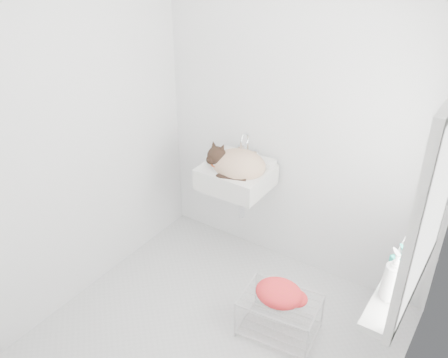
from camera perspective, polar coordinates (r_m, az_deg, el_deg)
The scene contains 15 objects.
floor at distance 3.40m, azimuth -0.51°, elevation -18.02°, with size 2.20×2.00×0.02m, color #B7B7B7.
back_wall at distance 3.41m, azimuth 8.91°, elevation 7.52°, with size 2.20×0.02×2.50m, color white.
right_wall at distance 2.28m, azimuth 23.04°, elevation -6.68°, with size 0.02×2.00×2.50m, color white.
left_wall at distance 3.30m, azimuth -16.74°, elevation 5.83°, with size 0.02×2.00×2.50m, color white.
window_glass at distance 2.40m, azimuth 24.23°, elevation -2.20°, with size 0.01×0.80×1.00m, color white.
window_frame at distance 2.40m, azimuth 23.89°, elevation -2.10°, with size 0.04×0.90×1.10m, color white.
windowsill at distance 2.70m, azimuth 20.40°, elevation -11.19°, with size 0.16×0.88×0.04m, color white.
sink at distance 3.52m, azimuth 1.48°, elevation 1.41°, with size 0.49×0.43×0.20m, color silver.
faucet at distance 3.59m, azimuth 3.05°, elevation 4.50°, with size 0.18×0.12×0.18m, color silver, non-canonical shape.
cat at distance 3.48m, azimuth 1.53°, elevation 1.81°, with size 0.43×0.35×0.26m.
wire_rack at distance 3.33m, azimuth 6.64°, elevation -15.87°, with size 0.49×0.35×0.30m, color silver.
towel at distance 3.19m, azimuth 6.56°, elevation -13.88°, with size 0.32×0.22×0.13m, color #CB480C.
bottle_a at distance 2.54m, azimuth 19.07°, elevation -13.27°, with size 0.09×0.09×0.23m, color white.
bottle_b at distance 2.66m, azimuth 20.04°, elevation -11.26°, with size 0.09×0.09×0.20m, color teal.
bottle_c at distance 2.83m, azimuth 21.27°, elevation -8.70°, with size 0.12×0.12×0.15m, color silver.
Camera 1 is at (1.29, -1.89, 2.51)m, focal length 38.23 mm.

